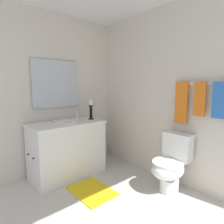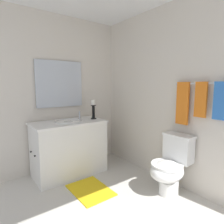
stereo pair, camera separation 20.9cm
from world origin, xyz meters
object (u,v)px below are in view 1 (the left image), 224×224
at_px(sink_basin, 66,125).
at_px(towel_near_corner, 221,100).
at_px(mirror, 56,84).
at_px(vanity_cabinet, 67,149).
at_px(towel_bar, 201,83).
at_px(bath_mat, 92,191).
at_px(candle_holder_tall, 91,109).
at_px(toilet, 171,164).
at_px(towel_center, 200,99).
at_px(towel_near_vanity, 181,103).

height_order(sink_basin, towel_near_corner, towel_near_corner).
bearing_deg(sink_basin, mirror, -179.80).
xyz_separation_m(vanity_cabinet, mirror, (-0.28, 0.00, 0.97)).
relative_size(mirror, towel_bar, 1.08).
relative_size(vanity_cabinet, bath_mat, 1.81).
bearing_deg(candle_holder_tall, vanity_cabinet, -94.21).
xyz_separation_m(sink_basin, toilet, (1.28, 0.77, -0.42)).
height_order(sink_basin, towel_center, towel_center).
distance_m(vanity_cabinet, towel_center, 1.96).
distance_m(mirror, towel_near_corner, 2.25).
distance_m(sink_basin, towel_bar, 1.90).
bearing_deg(towel_center, mirror, -151.41).
xyz_separation_m(candle_holder_tall, bath_mat, (0.59, -0.42, -0.98)).
xyz_separation_m(sink_basin, candle_holder_tall, (0.03, 0.42, 0.20)).
distance_m(vanity_cabinet, bath_mat, 0.74).
distance_m(toilet, towel_near_corner, 0.98).
bearing_deg(towel_near_vanity, towel_center, 0.00).
distance_m(sink_basin, candle_holder_tall, 0.47).
xyz_separation_m(vanity_cabinet, towel_center, (1.51, 0.98, 0.79)).
bearing_deg(towel_bar, towel_near_vanity, -175.57).
distance_m(towel_bar, bath_mat, 1.92).
height_order(candle_holder_tall, towel_near_corner, towel_near_corner).
xyz_separation_m(towel_near_vanity, bath_mat, (-0.65, -0.98, -1.13)).
bearing_deg(mirror, bath_mat, -0.00).
relative_size(candle_holder_tall, bath_mat, 0.52).
relative_size(sink_basin, towel_near_vanity, 0.75).
height_order(toilet, bath_mat, toilet).
xyz_separation_m(toilet, towel_bar, (0.23, 0.22, 1.02)).
bearing_deg(bath_mat, towel_near_corner, 41.13).
bearing_deg(vanity_cabinet, candle_holder_tall, 85.79).
bearing_deg(towel_near_vanity, toilet, -88.24).
distance_m(towel_bar, towel_near_corner, 0.30).
height_order(sink_basin, towel_bar, towel_bar).
distance_m(candle_holder_tall, towel_bar, 1.63).
xyz_separation_m(vanity_cabinet, bath_mat, (0.62, 0.00, -0.41)).
xyz_separation_m(toilet, towel_near_vanity, (-0.01, 0.20, 0.78)).
xyz_separation_m(toilet, towel_center, (0.23, 0.20, 0.84)).
distance_m(toilet, towel_center, 0.89).
bearing_deg(candle_holder_tall, towel_bar, 21.07).
xyz_separation_m(vanity_cabinet, sink_basin, (0.00, 0.00, 0.37)).
height_order(towel_center, bath_mat, towel_center).
bearing_deg(bath_mat, vanity_cabinet, -180.00).
bearing_deg(candle_holder_tall, mirror, -126.28).
relative_size(sink_basin, toilet, 0.54).
xyz_separation_m(candle_holder_tall, towel_near_corner, (1.71, 0.55, 0.21)).
xyz_separation_m(towel_bar, bath_mat, (-0.88, -0.99, -1.38)).
bearing_deg(mirror, towel_near_corner, 25.76).
relative_size(mirror, towel_near_vanity, 1.42).
bearing_deg(towel_near_vanity, candle_holder_tall, -156.13).
relative_size(towel_bar, towel_center, 1.69).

